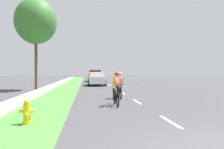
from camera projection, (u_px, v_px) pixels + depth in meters
ground_plane at (111, 86)px, 24.02m from camera, size 120.00×120.00×0.00m
grass_verge at (69, 86)px, 23.50m from camera, size 2.26×70.00×0.01m
sidewalk_concrete at (52, 87)px, 23.30m from camera, size 1.34×70.00×0.10m
lane_markings_center at (108, 84)px, 27.99m from camera, size 0.12×53.13×0.01m
fire_hydrant_yellow at (27, 112)px, 6.81m from camera, size 0.44×0.38×0.76m
cyclist_lead at (116, 88)px, 10.50m from camera, size 0.42×1.72×1.58m
cyclist_trailing at (119, 85)px, 13.24m from camera, size 0.42×1.72×1.58m
sedan_white at (97, 79)px, 25.27m from camera, size 1.98×4.30×1.52m
suv_maroon at (95, 75)px, 34.73m from camera, size 2.15×4.70×1.79m
street_tree_near at (36, 22)px, 18.96m from camera, size 3.53×3.53×7.83m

